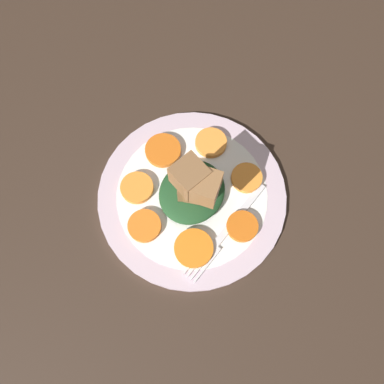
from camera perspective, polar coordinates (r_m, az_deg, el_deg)
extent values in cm
cube|color=#38281E|center=(62.71, 0.00, -0.95)|extent=(120.00, 120.00, 2.00)
cylinder|color=silver|center=(61.29, 0.00, -0.50)|extent=(30.76, 30.76, 1.00)
cylinder|color=white|center=(61.25, 0.00, -0.49)|extent=(24.61, 24.61, 1.00)
cylinder|color=orange|center=(63.94, 2.91, 7.51)|extent=(5.36, 5.36, 1.01)
cylinder|color=orange|center=(63.40, -4.43, 6.35)|extent=(6.03, 6.03, 1.01)
cylinder|color=orange|center=(61.22, -8.38, 0.65)|extent=(5.37, 5.37, 1.01)
cylinder|color=orange|center=(59.13, -7.25, -5.14)|extent=(5.24, 5.24, 1.01)
cylinder|color=orange|center=(57.87, 0.26, -8.57)|extent=(6.05, 6.05, 1.01)
cylinder|color=orange|center=(59.27, 7.86, -4.91)|extent=(4.96, 4.96, 1.01)
cylinder|color=orange|center=(61.84, 8.31, 2.15)|extent=(5.09, 5.09, 1.01)
ellipsoid|color=#1E4723|center=(59.64, 0.00, 0.05)|extent=(11.33, 10.19, 2.31)
cube|color=brown|center=(56.45, 0.22, 0.86)|extent=(5.87, 5.87, 4.24)
cube|color=olive|center=(56.60, 0.97, 0.69)|extent=(5.10, 5.10, 3.86)
cube|color=olive|center=(51.92, 1.83, 0.87)|extent=(5.27, 5.27, 4.26)
cube|color=brown|center=(52.35, -0.60, 2.56)|extent=(5.27, 5.27, 4.35)
cube|color=silver|center=(59.96, 7.25, -3.34)|extent=(12.67, 1.92, 0.40)
cube|color=silver|center=(58.26, 3.10, -8.57)|extent=(1.68, 2.41, 0.40)
cube|color=silver|center=(57.68, 1.88, -11.66)|extent=(4.98, 0.63, 0.40)
cube|color=silver|center=(57.73, 1.35, -11.25)|extent=(4.98, 0.63, 0.40)
cube|color=silver|center=(57.78, 0.82, -10.85)|extent=(4.98, 0.63, 0.40)
cube|color=silver|center=(57.84, 0.29, -10.44)|extent=(4.98, 0.63, 0.40)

